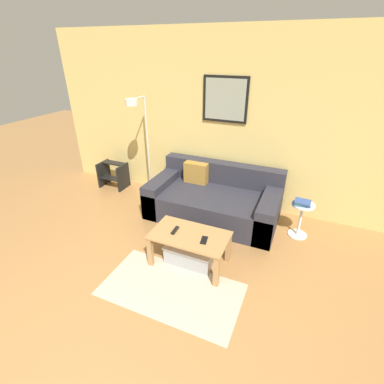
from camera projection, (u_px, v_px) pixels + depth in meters
wall_back at (216, 122)px, 4.15m from camera, size 5.60×0.09×2.55m
area_rug at (171, 289)px, 2.93m from camera, size 1.47×0.78×0.01m
couch at (214, 200)px, 4.13m from camera, size 1.87×0.99×0.72m
coffee_table at (190, 240)px, 3.15m from camera, size 0.88×0.50×0.41m
storage_bin at (191, 253)px, 3.29m from camera, size 0.58×0.36×0.22m
floor_lamp at (140, 132)px, 4.24m from camera, size 0.22×0.53×1.63m
side_table at (301, 217)px, 3.65m from camera, size 0.29×0.29×0.48m
book_stack at (302, 203)px, 3.54m from camera, size 0.23×0.20×0.06m
remote_control at (175, 230)px, 3.17m from camera, size 0.05×0.15×0.02m
cell_phone at (204, 240)px, 3.02m from camera, size 0.09×0.15×0.01m
step_stool at (113, 174)px, 4.99m from camera, size 0.46×0.33×0.45m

